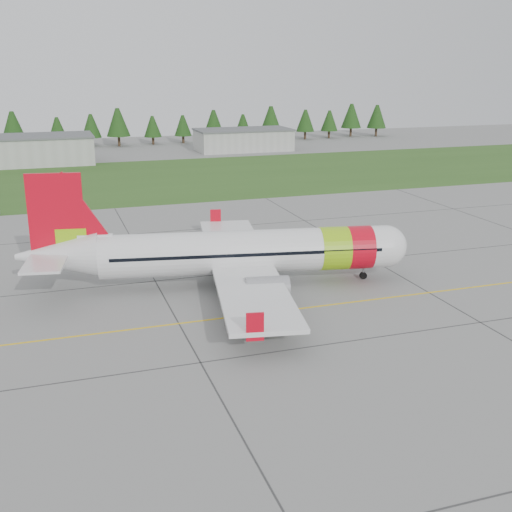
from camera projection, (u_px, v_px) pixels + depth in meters
name	position (u px, v px, depth m)	size (l,w,h in m)	color
ground	(378.00, 337.00, 52.74)	(320.00, 320.00, 0.00)	gray
aircraft	(237.00, 253.00, 64.35)	(38.87, 36.29, 11.85)	silver
service_van	(65.00, 197.00, 96.21)	(1.68, 1.59, 4.82)	silver
grass_strip	(177.00, 177.00, 127.32)	(320.00, 50.00, 0.03)	#30561E
taxi_guideline	(336.00, 304.00, 60.02)	(120.00, 0.25, 0.02)	gold
hangar_west	(19.00, 151.00, 142.89)	(32.00, 14.00, 6.00)	#A8A8A3
hangar_east	(243.00, 140.00, 166.85)	(24.00, 12.00, 5.20)	#A8A8A3
treeline	(135.00, 127.00, 176.82)	(160.00, 8.00, 10.00)	#1C3F14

